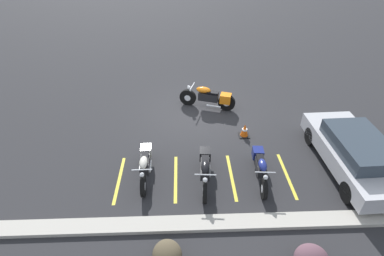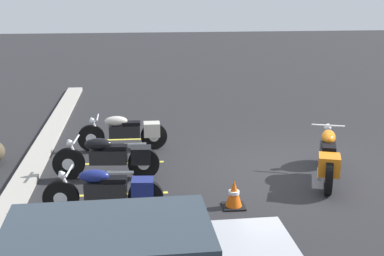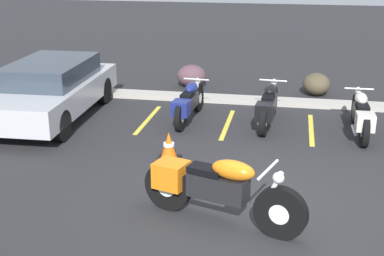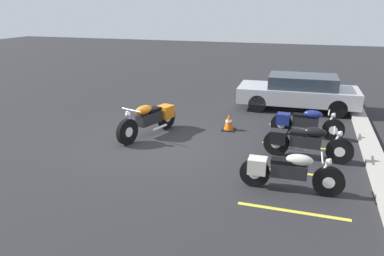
% 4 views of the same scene
% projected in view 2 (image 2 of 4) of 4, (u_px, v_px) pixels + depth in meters
% --- Properties ---
extents(ground, '(60.00, 60.00, 0.00)m').
position_uv_depth(ground, '(294.00, 171.00, 11.52)').
color(ground, '#262628').
extents(motorcycle_orange_featured, '(2.40, 1.04, 0.97)m').
position_uv_depth(motorcycle_orange_featured, '(328.00, 156.00, 10.87)').
color(motorcycle_orange_featured, black).
rests_on(motorcycle_orange_featured, ground).
extents(parked_bike_0, '(0.59, 2.11, 0.83)m').
position_uv_depth(parked_bike_0, '(109.00, 191.00, 9.32)').
color(parked_bike_0, black).
rests_on(parked_bike_0, ground).
extents(parked_bike_1, '(0.62, 2.20, 0.87)m').
position_uv_depth(parked_bike_1, '(112.00, 157.00, 10.98)').
color(parked_bike_1, black).
rests_on(parked_bike_1, ground).
extents(parked_bike_2, '(0.60, 2.14, 0.84)m').
position_uv_depth(parked_bike_2, '(127.00, 132.00, 12.83)').
color(parked_bike_2, black).
rests_on(parked_bike_2, ground).
extents(concrete_curb, '(18.00, 0.50, 0.12)m').
position_uv_depth(concrete_curb, '(26.00, 178.00, 10.98)').
color(concrete_curb, '#A8A399').
rests_on(concrete_curb, ground).
extents(traffic_cone, '(0.40, 0.40, 0.52)m').
position_uv_depth(traffic_cone, '(234.00, 195.00, 9.66)').
color(traffic_cone, black).
rests_on(traffic_cone, ground).
extents(stall_line_0, '(0.10, 2.10, 0.00)m').
position_uv_depth(stall_line_0, '(108.00, 238.00, 8.56)').
color(stall_line_0, gold).
rests_on(stall_line_0, ground).
extents(stall_line_1, '(0.10, 2.10, 0.00)m').
position_uv_depth(stall_line_1, '(113.00, 194.00, 10.28)').
color(stall_line_1, gold).
rests_on(stall_line_1, ground).
extents(stall_line_2, '(0.10, 2.10, 0.00)m').
position_uv_depth(stall_line_2, '(117.00, 163.00, 12.01)').
color(stall_line_2, gold).
rests_on(stall_line_2, ground).
extents(stall_line_3, '(0.10, 2.10, 0.00)m').
position_uv_depth(stall_line_3, '(120.00, 140.00, 13.73)').
color(stall_line_3, gold).
rests_on(stall_line_3, ground).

